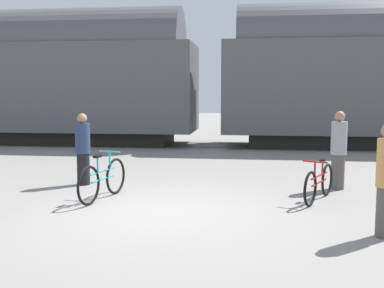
{
  "coord_description": "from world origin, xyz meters",
  "views": [
    {
      "loc": [
        1.52,
        -7.52,
        2.04
      ],
      "look_at": [
        0.49,
        0.8,
        1.1
      ],
      "focal_mm": 42.0,
      "sensor_mm": 36.0,
      "label": 1
    }
  ],
  "objects": [
    {
      "name": "bicycle_teal",
      "position": [
        -1.24,
        0.75,
        0.39
      ],
      "size": [
        0.5,
        1.71,
        0.92
      ],
      "color": "black",
      "rests_on": "ground_plane"
    },
    {
      "name": "person_in_navy",
      "position": [
        -2.13,
        2.07,
        0.81
      ],
      "size": [
        0.33,
        0.33,
        1.61
      ],
      "rotation": [
        0.0,
        0.0,
        5.1
      ],
      "color": "black",
      "rests_on": "ground_plane"
    },
    {
      "name": "bicycle_maroon",
      "position": [
        2.89,
        1.13,
        0.35
      ],
      "size": [
        0.79,
        1.54,
        0.81
      ],
      "color": "black",
      "rests_on": "ground_plane"
    },
    {
      "name": "freight_train",
      "position": [
        0.0,
        10.2,
        2.85
      ],
      "size": [
        26.67,
        3.07,
        5.43
      ],
      "color": "black",
      "rests_on": "ground_plane"
    },
    {
      "name": "rail_near",
      "position": [
        0.0,
        9.48,
        0.01
      ],
      "size": [
        38.67,
        0.07,
        0.01
      ],
      "primitive_type": "cube",
      "color": "#4C4238",
      "rests_on": "ground_plane"
    },
    {
      "name": "rail_far",
      "position": [
        0.0,
        10.91,
        0.01
      ],
      "size": [
        38.67,
        0.07,
        0.01
      ],
      "primitive_type": "cube",
      "color": "#4C4238",
      "rests_on": "ground_plane"
    },
    {
      "name": "ground_plane",
      "position": [
        0.0,
        0.0,
        0.0
      ],
      "size": [
        80.0,
        80.0,
        0.0
      ],
      "primitive_type": "plane",
      "color": "gray"
    },
    {
      "name": "person_in_grey",
      "position": [
        3.46,
        2.28,
        0.84
      ],
      "size": [
        0.33,
        0.33,
        1.68
      ],
      "rotation": [
        0.0,
        0.0,
        4.23
      ],
      "color": "#514C47",
      "rests_on": "ground_plane"
    }
  ]
}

